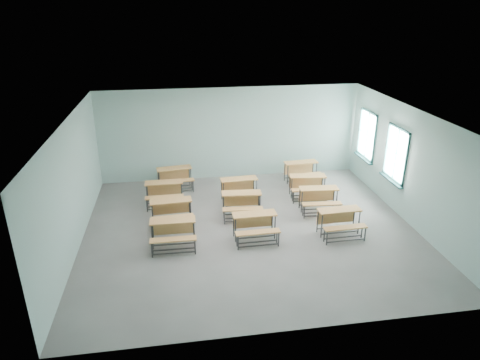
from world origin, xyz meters
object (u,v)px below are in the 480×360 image
object	(u,v)px
desk_unit_r1c1	(242,201)
desk_unit_r2c2	(308,183)
desk_unit_r3c0	(175,175)
desk_unit_r1c2	(319,196)
desk_unit_r0c0	(173,230)
desk_unit_r2c1	(240,187)
desk_unit_r0c2	(340,219)
desk_unit_r3c2	(302,169)
desk_unit_r1c0	(172,209)
desk_unit_r2c0	(164,190)
desk_unit_r0c1	(255,223)

from	to	relation	value
desk_unit_r1c1	desk_unit_r2c2	world-z (taller)	same
desk_unit_r3c0	desk_unit_r1c2	bearing A→B (deg)	-36.85
desk_unit_r0c0	desk_unit_r2c2	bearing A→B (deg)	29.94
desk_unit_r1c1	desk_unit_r2c1	xyz separation A→B (m)	(0.11, 1.07, 0.00)
desk_unit_r0c0	desk_unit_r0c2	bearing A→B (deg)	-0.20
desk_unit_r0c0	desk_unit_r3c2	bearing A→B (deg)	40.10
desk_unit_r1c2	desk_unit_r2c1	bearing A→B (deg)	158.38
desk_unit_r0c2	desk_unit_r1c0	size ratio (longest dim) A/B	0.98
desk_unit_r2c0	desk_unit_r1c0	bearing A→B (deg)	-81.55
desk_unit_r3c0	desk_unit_r0c2	bearing A→B (deg)	-49.15
desk_unit_r1c0	desk_unit_r2c0	xyz separation A→B (m)	(-0.21, 1.36, 0.00)
desk_unit_r0c1	desk_unit_r2c2	distance (m)	3.19
desk_unit_r3c0	desk_unit_r0c1	bearing A→B (deg)	-68.99
desk_unit_r1c1	desk_unit_r1c2	distance (m)	2.33
desk_unit_r1c0	desk_unit_r1c2	bearing A→B (deg)	-1.03
desk_unit_r0c0	desk_unit_r2c1	bearing A→B (deg)	50.49
desk_unit_r0c1	desk_unit_r0c2	distance (m)	2.29
desk_unit_r0c0	desk_unit_r1c0	world-z (taller)	same
desk_unit_r0c1	desk_unit_r2c1	bearing A→B (deg)	89.70
desk_unit_r0c0	desk_unit_r1c0	distance (m)	1.19
desk_unit_r1c1	desk_unit_r1c2	xyz separation A→B (m)	(2.33, -0.02, 0.00)
desk_unit_r3c2	desk_unit_r2c0	bearing A→B (deg)	-171.61
desk_unit_r0c2	desk_unit_r3c2	bearing A→B (deg)	87.37
desk_unit_r1c1	desk_unit_r1c2	bearing A→B (deg)	3.72
desk_unit_r2c1	desk_unit_r3c0	bearing A→B (deg)	143.13
desk_unit_r0c1	desk_unit_r1c0	size ratio (longest dim) A/B	0.97
desk_unit_r2c0	desk_unit_r2c1	bearing A→B (deg)	-2.36
desk_unit_r0c2	desk_unit_r2c2	world-z (taller)	same
desk_unit_r2c2	desk_unit_r3c0	world-z (taller)	same
desk_unit_r3c0	desk_unit_r3c2	world-z (taller)	same
desk_unit_r0c0	desk_unit_r2c0	size ratio (longest dim) A/B	1.01
desk_unit_r2c0	desk_unit_r3c2	bearing A→B (deg)	12.78
desk_unit_r1c0	desk_unit_r2c1	distance (m)	2.48
desk_unit_r0c1	desk_unit_r2c2	size ratio (longest dim) A/B	0.95
desk_unit_r1c2	desk_unit_r2c1	xyz separation A→B (m)	(-2.22, 1.09, 0.00)
desk_unit_r1c2	desk_unit_r0c1	bearing A→B (deg)	-144.00
desk_unit_r0c1	desk_unit_r3c0	size ratio (longest dim) A/B	0.94
desk_unit_r1c2	desk_unit_r3c2	world-z (taller)	same
desk_unit_r0c1	desk_unit_r1c1	bearing A→B (deg)	94.71
desk_unit_r2c0	desk_unit_r3c0	world-z (taller)	same
desk_unit_r0c0	desk_unit_r0c2	distance (m)	4.41
desk_unit_r1c2	desk_unit_r3c2	distance (m)	2.27
desk_unit_r0c1	desk_unit_r2c0	world-z (taller)	same
desk_unit_r1c2	desk_unit_r3c0	world-z (taller)	same
desk_unit_r3c2	desk_unit_r2c2	bearing A→B (deg)	-102.28
desk_unit_r0c0	desk_unit_r2c2	distance (m)	4.90
desk_unit_r1c1	desk_unit_r3c0	world-z (taller)	same
desk_unit_r0c0	desk_unit_r2c0	bearing A→B (deg)	96.20
desk_unit_r0c1	desk_unit_r2c2	world-z (taller)	same
desk_unit_r1c0	desk_unit_r3c2	distance (m)	5.10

